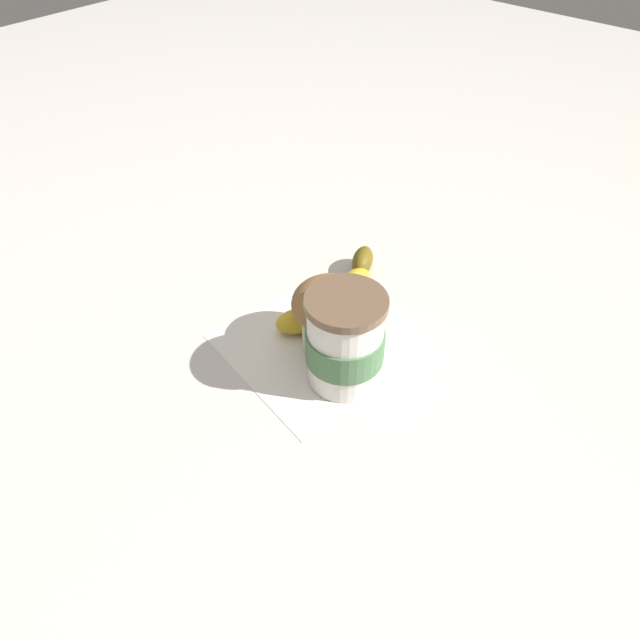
{
  "coord_description": "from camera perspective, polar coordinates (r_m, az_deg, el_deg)",
  "views": [
    {
      "loc": [
        -0.37,
        0.42,
        0.54
      ],
      "look_at": [
        0.0,
        0.0,
        0.04
      ],
      "focal_mm": 35.0,
      "sensor_mm": 36.0,
      "label": 1
    }
  ],
  "objects": [
    {
      "name": "coffee_cup",
      "position": [
        0.7,
        2.29,
        -1.9
      ],
      "size": [
        0.09,
        0.09,
        0.12
      ],
      "color": "silver",
      "rests_on": "paper_napkin"
    },
    {
      "name": "banana",
      "position": [
        0.83,
        1.62,
        2.5
      ],
      "size": [
        0.08,
        0.22,
        0.04
      ],
      "color": "gold",
      "rests_on": "paper_napkin"
    },
    {
      "name": "ground_plane",
      "position": [
        0.78,
        0.0,
        -2.41
      ],
      "size": [
        3.0,
        3.0,
        0.0
      ],
      "primitive_type": "plane",
      "color": "beige"
    },
    {
      "name": "paper_napkin",
      "position": [
        0.78,
        0.0,
        -2.37
      ],
      "size": [
        0.25,
        0.25,
        0.0
      ],
      "primitive_type": "cube",
      "rotation": [
        0.0,
        0.0,
        -0.19
      ],
      "color": "white",
      "rests_on": "ground_plane"
    },
    {
      "name": "muffin",
      "position": [
        0.74,
        1.06,
        0.74
      ],
      "size": [
        0.1,
        0.1,
        0.09
      ],
      "color": "white",
      "rests_on": "paper_napkin"
    }
  ]
}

